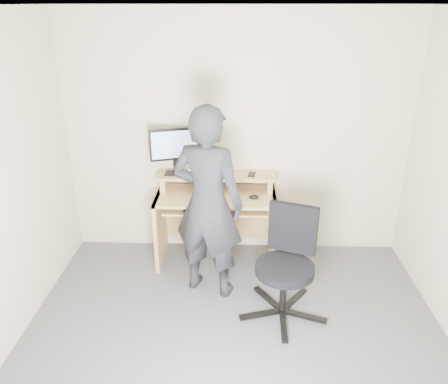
# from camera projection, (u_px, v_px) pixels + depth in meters

# --- Properties ---
(ground) EXTENTS (3.50, 3.50, 0.00)m
(ground) POSITION_uv_depth(u_px,v_px,m) (233.00, 361.00, 3.33)
(ground) COLOR #4E4E52
(ground) RESTS_ON ground
(back_wall) EXTENTS (3.50, 0.02, 2.50)m
(back_wall) POSITION_uv_depth(u_px,v_px,m) (237.00, 138.00, 4.44)
(back_wall) COLOR #C2B69B
(back_wall) RESTS_ON ground
(ceiling) EXTENTS (3.50, 3.50, 0.02)m
(ceiling) POSITION_uv_depth(u_px,v_px,m) (237.00, 5.00, 2.33)
(ceiling) COLOR white
(ceiling) RESTS_ON back_wall
(desk) EXTENTS (1.20, 0.60, 0.91)m
(desk) POSITION_uv_depth(u_px,v_px,m) (217.00, 209.00, 4.52)
(desk) COLOR tan
(desk) RESTS_ON ground
(monitor) EXTENTS (0.49, 0.19, 0.48)m
(monitor) POSITION_uv_depth(u_px,v_px,m) (175.00, 147.00, 4.33)
(monitor) COLOR black
(monitor) RESTS_ON desk
(external_drive) EXTENTS (0.08, 0.14, 0.20)m
(external_drive) POSITION_uv_depth(u_px,v_px,m) (216.00, 164.00, 4.42)
(external_drive) COLOR black
(external_drive) RESTS_ON desk
(travel_mug) EXTENTS (0.09, 0.09, 0.18)m
(travel_mug) POSITION_uv_depth(u_px,v_px,m) (218.00, 165.00, 4.43)
(travel_mug) COLOR #B8B8BD
(travel_mug) RESTS_ON desk
(smartphone) EXTENTS (0.09, 0.14, 0.01)m
(smartphone) POSITION_uv_depth(u_px,v_px,m) (252.00, 174.00, 4.42)
(smartphone) COLOR black
(smartphone) RESTS_ON desk
(charger) EXTENTS (0.05, 0.04, 0.03)m
(charger) POSITION_uv_depth(u_px,v_px,m) (201.00, 174.00, 4.38)
(charger) COLOR black
(charger) RESTS_ON desk
(headphones) EXTENTS (0.20, 0.20, 0.06)m
(headphones) POSITION_uv_depth(u_px,v_px,m) (196.00, 171.00, 4.49)
(headphones) COLOR silver
(headphones) RESTS_ON desk
(keyboard) EXTENTS (0.48, 0.26, 0.03)m
(keyboard) POSITION_uv_depth(u_px,v_px,m) (206.00, 206.00, 4.32)
(keyboard) COLOR black
(keyboard) RESTS_ON desk
(mouse) EXTENTS (0.10, 0.07, 0.04)m
(mouse) POSITION_uv_depth(u_px,v_px,m) (254.00, 197.00, 4.26)
(mouse) COLOR black
(mouse) RESTS_ON desk
(office_chair) EXTENTS (0.75, 0.72, 0.95)m
(office_chair) POSITION_uv_depth(u_px,v_px,m) (287.00, 260.00, 3.69)
(office_chair) COLOR black
(office_chair) RESTS_ON ground
(person) EXTENTS (0.75, 0.61, 1.78)m
(person) POSITION_uv_depth(u_px,v_px,m) (208.00, 204.00, 3.83)
(person) COLOR black
(person) RESTS_ON ground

